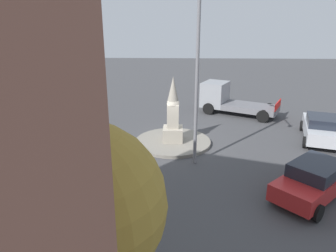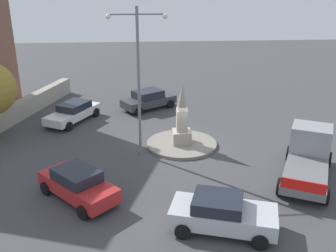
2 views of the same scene
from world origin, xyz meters
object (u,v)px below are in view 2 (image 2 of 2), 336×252
car_silver_parked_left (222,213)px  truck_grey_passing (309,154)px  car_white_near_island (73,112)px  streetlamp (138,70)px  car_dark_grey_far_side (148,99)px  monument (182,120)px  car_red_waiting (78,184)px

car_silver_parked_left → truck_grey_passing: (5.48, 4.60, 0.26)m
car_white_near_island → car_silver_parked_left: car_silver_parked_left is taller
streetlamp → car_white_near_island: 8.58m
car_silver_parked_left → car_dark_grey_far_side: (-2.54, 15.62, -0.01)m
truck_grey_passing → car_silver_parked_left: bearing=-140.0°
streetlamp → car_white_near_island: bearing=128.9°
monument → car_silver_parked_left: monument is taller
streetlamp → truck_grey_passing: 9.95m
streetlamp → car_dark_grey_far_side: bearing=85.3°
monument → car_white_near_island: (-7.19, 4.68, -0.95)m
monument → truck_grey_passing: 7.37m
monument → car_white_near_island: bearing=146.9°
car_white_near_island → car_silver_parked_left: size_ratio=1.03×
car_dark_grey_far_side → truck_grey_passing: truck_grey_passing is taller
car_white_near_island → truck_grey_passing: size_ratio=0.82×
streetlamp → car_silver_parked_left: streetlamp is taller
truck_grey_passing → streetlamp: bearing=162.1°
car_white_near_island → car_dark_grey_far_side: car_dark_grey_far_side is taller
car_silver_parked_left → car_red_waiting: bearing=155.3°
car_white_near_island → car_dark_grey_far_side: bearing=24.3°
car_dark_grey_far_side → car_white_near_island: bearing=-155.7°
car_silver_parked_left → car_dark_grey_far_side: 15.83m
car_red_waiting → car_white_near_island: 10.53m
car_silver_parked_left → truck_grey_passing: bearing=40.0°
streetlamp → truck_grey_passing: bearing=-17.9°
monument → car_dark_grey_far_side: size_ratio=0.82×
car_white_near_island → truck_grey_passing: truck_grey_passing is taller
car_dark_grey_far_side → truck_grey_passing: size_ratio=0.77×
monument → car_red_waiting: size_ratio=0.87×
streetlamp → car_red_waiting: streetlamp is taller
streetlamp → car_silver_parked_left: 9.09m
car_red_waiting → monument: bearing=46.6°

